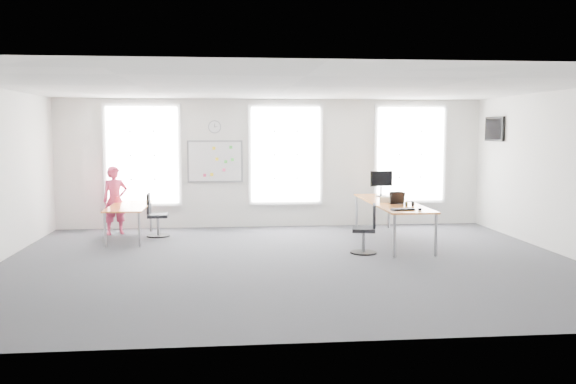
{
  "coord_description": "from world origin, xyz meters",
  "views": [
    {
      "loc": [
        -1.07,
        -10.28,
        2.27
      ],
      "look_at": [
        0.08,
        1.2,
        1.1
      ],
      "focal_mm": 38.0,
      "sensor_mm": 36.0,
      "label": 1
    }
  ],
  "objects": [
    {
      "name": "window_mid",
      "position": [
        0.3,
        3.97,
        1.7
      ],
      "size": [
        1.6,
        0.06,
        2.2
      ],
      "primitive_type": "cube",
      "color": "silver",
      "rests_on": "wall_back"
    },
    {
      "name": "whiteboard",
      "position": [
        -1.35,
        3.97,
        1.55
      ],
      "size": [
        1.2,
        0.03,
        0.9
      ],
      "primitive_type": "cube",
      "color": "white",
      "rests_on": "wall_back"
    },
    {
      "name": "mouse",
      "position": [
        2.44,
        0.5,
        0.83
      ],
      "size": [
        0.08,
        0.13,
        0.05
      ],
      "primitive_type": "ellipsoid",
      "rotation": [
        0.0,
        0.0,
        -0.02
      ],
      "color": "black",
      "rests_on": "desk_right"
    },
    {
      "name": "chair_left",
      "position": [
        -2.62,
        2.87,
        0.41
      ],
      "size": [
        0.5,
        0.5,
        0.93
      ],
      "rotation": [
        0.0,
        0.0,
        1.6
      ],
      "color": "black",
      "rests_on": "ground"
    },
    {
      "name": "wall_back",
      "position": [
        0.0,
        4.0,
        1.5
      ],
      "size": [
        10.0,
        0.0,
        10.0
      ],
      "primitive_type": "plane",
      "rotation": [
        1.57,
        0.0,
        0.0
      ],
      "color": "white",
      "rests_on": "ground"
    },
    {
      "name": "wall_right",
      "position": [
        5.0,
        0.0,
        1.5
      ],
      "size": [
        0.0,
        10.0,
        10.0
      ],
      "primitive_type": "plane",
      "rotation": [
        1.57,
        0.0,
        -1.57
      ],
      "color": "white",
      "rests_on": "ground"
    },
    {
      "name": "desk_left",
      "position": [
        -3.12,
        2.63,
        0.65
      ],
      "size": [
        0.77,
        1.94,
        0.71
      ],
      "color": "orange",
      "rests_on": "ground"
    },
    {
      "name": "paper_stack",
      "position": [
        2.2,
        1.83,
        0.86
      ],
      "size": [
        0.38,
        0.33,
        0.11
      ],
      "primitive_type": "cube",
      "rotation": [
        0.0,
        0.0,
        -0.34
      ],
      "color": "beige",
      "rests_on": "desk_right"
    },
    {
      "name": "floor",
      "position": [
        0.0,
        0.0,
        0.0
      ],
      "size": [
        10.0,
        10.0,
        0.0
      ],
      "primitive_type": "plane",
      "color": "#25262A",
      "rests_on": "ground"
    },
    {
      "name": "tv",
      "position": [
        4.95,
        3.0,
        2.3
      ],
      "size": [
        0.06,
        0.9,
        0.55
      ],
      "primitive_type": "cube",
      "color": "black",
      "rests_on": "wall_right"
    },
    {
      "name": "desk_right",
      "position": [
        2.28,
        1.84,
        0.76
      ],
      "size": [
        0.89,
        3.32,
        0.81
      ],
      "color": "orange",
      "rests_on": "ground"
    },
    {
      "name": "person",
      "position": [
        -3.51,
        3.24,
        0.75
      ],
      "size": [
        0.65,
        0.55,
        1.5
      ],
      "primitive_type": "imported",
      "rotation": [
        0.0,
        0.0,
        0.44
      ],
      "color": "#C53254",
      "rests_on": "ground"
    },
    {
      "name": "window_right",
      "position": [
        3.3,
        3.97,
        1.7
      ],
      "size": [
        1.6,
        0.06,
        2.2
      ],
      "primitive_type": "cube",
      "color": "silver",
      "rests_on": "wall_back"
    },
    {
      "name": "laptop_sleeve",
      "position": [
        2.29,
        1.47,
        0.93
      ],
      "size": [
        0.31,
        0.22,
        0.25
      ],
      "rotation": [
        0.0,
        0.0,
        0.21
      ],
      "color": "black",
      "rests_on": "desk_right"
    },
    {
      "name": "wall_clock",
      "position": [
        -1.35,
        3.97,
        2.35
      ],
      "size": [
        0.3,
        0.04,
        0.3
      ],
      "primitive_type": "cylinder",
      "rotation": [
        1.57,
        0.0,
        0.0
      ],
      "color": "gray",
      "rests_on": "wall_back"
    },
    {
      "name": "headphones",
      "position": [
        2.43,
        1.12,
        0.85
      ],
      "size": [
        0.17,
        0.09,
        0.1
      ],
      "rotation": [
        0.0,
        0.0,
        0.04
      ],
      "color": "black",
      "rests_on": "desk_right"
    },
    {
      "name": "keyboard",
      "position": [
        2.14,
        0.55,
        0.82
      ],
      "size": [
        0.46,
        0.24,
        0.02
      ],
      "primitive_type": "cube",
      "rotation": [
        0.0,
        0.0,
        0.21
      ],
      "color": "black",
      "rests_on": "desk_right"
    },
    {
      "name": "lens_cap",
      "position": [
        2.37,
        0.94,
        0.81
      ],
      "size": [
        0.09,
        0.09,
        0.01
      ],
      "primitive_type": "cylinder",
      "rotation": [
        0.0,
        0.0,
        -0.26
      ],
      "color": "black",
      "rests_on": "desk_right"
    },
    {
      "name": "chair_right",
      "position": [
        1.48,
        0.63,
        0.4
      ],
      "size": [
        0.5,
        0.49,
        0.92
      ],
      "rotation": [
        0.0,
        0.0,
        -1.79
      ],
      "color": "black",
      "rests_on": "ground"
    },
    {
      "name": "monitor",
      "position": [
        2.33,
        2.89,
        1.15
      ],
      "size": [
        0.51,
        0.21,
        0.57
      ],
      "rotation": [
        0.0,
        0.0,
        0.13
      ],
      "color": "black",
      "rests_on": "desk_right"
    },
    {
      "name": "ceiling",
      "position": [
        0.0,
        0.0,
        3.0
      ],
      "size": [
        10.0,
        10.0,
        0.0
      ],
      "primitive_type": "plane",
      "rotation": [
        3.14,
        0.0,
        0.0
      ],
      "color": "silver",
      "rests_on": "ground"
    },
    {
      "name": "window_left",
      "position": [
        -3.0,
        3.97,
        1.7
      ],
      "size": [
        1.6,
        0.06,
        2.2
      ],
      "primitive_type": "cube",
      "color": "silver",
      "rests_on": "wall_back"
    },
    {
      "name": "wall_front",
      "position": [
        0.0,
        -4.0,
        1.5
      ],
      "size": [
        10.0,
        0.0,
        10.0
      ],
      "primitive_type": "plane",
      "rotation": [
        -1.57,
        0.0,
        0.0
      ],
      "color": "white",
      "rests_on": "ground"
    }
  ]
}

